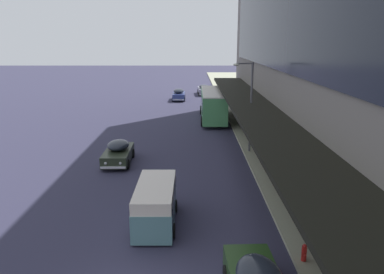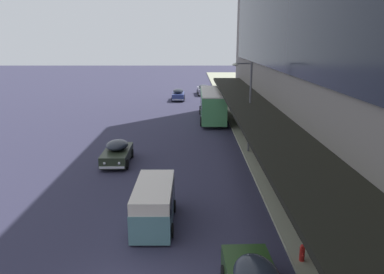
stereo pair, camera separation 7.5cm
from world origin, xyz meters
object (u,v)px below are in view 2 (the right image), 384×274
transit_bus_kerbside_front (213,103)px  sedan_oncoming_front (179,95)px  pedestrian_at_kerb (340,266)px  fire_hydrant (303,253)px  sedan_lead_mid (118,152)px  vw_van (155,201)px  sedan_far_back (204,90)px  street_lamp (249,100)px

transit_bus_kerbside_front → sedan_oncoming_front: size_ratio=2.30×
sedan_oncoming_front → pedestrian_at_kerb: (6.89, -42.92, 0.36)m
sedan_oncoming_front → fire_hydrant: (6.24, -41.02, -0.32)m
transit_bus_kerbside_front → pedestrian_at_kerb: size_ratio=5.26×
transit_bus_kerbside_front → sedan_lead_mid: (-7.48, -14.62, -1.06)m
vw_van → pedestrian_at_kerb: bearing=-38.5°
pedestrian_at_kerb → fire_hydrant: 2.12m
transit_bus_kerbside_front → sedan_far_back: bearing=91.1°
pedestrian_at_kerb → fire_hydrant: size_ratio=2.65×
sedan_oncoming_front → vw_van: bearing=-89.7°
sedan_oncoming_front → sedan_far_back: sedan_oncoming_front is taller
street_lamp → fire_hydrant: (0.09, -14.77, -3.59)m
sedan_far_back → sedan_lead_mid: bearing=-101.6°
sedan_oncoming_front → sedan_far_back: size_ratio=0.84×
street_lamp → transit_bus_kerbside_front: bearing=99.1°
transit_bus_kerbside_front → sedan_oncoming_front: 14.62m
pedestrian_at_kerb → sedan_lead_mid: bearing=125.4°
sedan_far_back → street_lamp: street_lamp is taller
pedestrian_at_kerb → sedan_oncoming_front: bearing=99.1°
transit_bus_kerbside_front → pedestrian_at_kerb: (2.70, -28.94, -0.65)m
sedan_lead_mid → street_lamp: size_ratio=0.64×
pedestrian_at_kerb → street_lamp: size_ratio=0.28×
transit_bus_kerbside_front → sedan_lead_mid: 16.45m
transit_bus_kerbside_front → pedestrian_at_kerb: bearing=-84.7°
fire_hydrant → vw_van: bearing=150.5°
sedan_oncoming_front → vw_van: (0.21, -37.61, 0.28)m
sedan_oncoming_front → sedan_far_back: (3.81, 5.87, -0.03)m
pedestrian_at_kerb → vw_van: bearing=141.5°
sedan_lead_mid → fire_hydrant: size_ratio=6.12×
transit_bus_kerbside_front → fire_hydrant: transit_bus_kerbside_front is taller
sedan_lead_mid → pedestrian_at_kerb: size_ratio=2.31×
vw_van → transit_bus_kerbside_front: bearing=80.5°
sedan_lead_mid → sedan_far_back: bearing=78.4°
sedan_far_back → pedestrian_at_kerb: bearing=-86.4°
transit_bus_kerbside_front → sedan_far_back: 19.88m
sedan_far_back → vw_van: size_ratio=1.11×
vw_van → street_lamp: 13.17m
sedan_oncoming_front → street_lamp: size_ratio=0.63×
sedan_far_back → pedestrian_at_kerb: pedestrian_at_kerb is taller
sedan_far_back → vw_van: (-3.60, -43.47, 0.31)m
transit_bus_kerbside_front → vw_van: transit_bus_kerbside_front is taller
vw_van → pedestrian_at_kerb: (6.68, -5.31, 0.08)m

